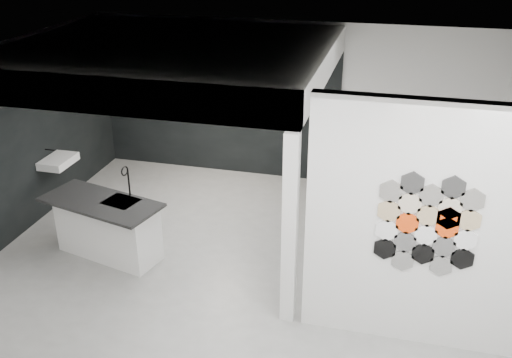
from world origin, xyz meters
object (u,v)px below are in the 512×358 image
object	(u,v)px
partition_panel	(423,229)
utensil_cup	(168,97)
wall_basin	(58,161)
stockpot	(153,93)
glass_bowl	(296,107)
bottle_dark	(200,98)
kettle	(292,105)
kitchen_island	(108,226)
glass_vase	(296,105)

from	to	relation	value
partition_panel	utensil_cup	world-z (taller)	partition_panel
wall_basin	stockpot	distance (m)	2.27
partition_panel	glass_bowl	xyz separation A→B (m)	(-2.08, 3.87, -0.03)
bottle_dark	kettle	bearing A→B (deg)	0.00
glass_bowl	stockpot	bearing A→B (deg)	180.00
partition_panel	utensil_cup	size ratio (longest dim) A/B	24.53
wall_basin	stockpot	world-z (taller)	stockpot
kitchen_island	glass_bowl	distance (m)	3.84
wall_basin	bottle_dark	distance (m)	2.71
stockpot	bottle_dark	size ratio (longest dim) A/B	1.49
glass_vase	partition_panel	bearing A→B (deg)	-61.77
glass_vase	utensil_cup	world-z (taller)	glass_vase
stockpot	partition_panel	bearing A→B (deg)	-39.32
partition_panel	kitchen_island	world-z (taller)	partition_panel
stockpot	utensil_cup	xyz separation A→B (m)	(0.30, 0.00, -0.04)
partition_panel	kitchen_island	distance (m)	4.28
partition_panel	wall_basin	distance (m)	5.78
kettle	glass_bowl	size ratio (longest dim) A/B	1.28
wall_basin	utensil_cup	xyz separation A→B (m)	(1.04, 2.07, 0.53)
kitchen_island	partition_panel	bearing A→B (deg)	3.76
kettle	glass_vase	distance (m)	0.07
utensil_cup	glass_vase	bearing A→B (deg)	0.00
kitchen_island	bottle_dark	xyz separation A→B (m)	(0.30, 3.12, 0.95)
wall_basin	bottle_dark	xyz separation A→B (m)	(1.66, 2.07, 0.55)
kettle	utensil_cup	world-z (taller)	kettle
glass_bowl	partition_panel	bearing A→B (deg)	-61.77
partition_panel	kettle	size ratio (longest dim) A/B	16.43
partition_panel	bottle_dark	xyz separation A→B (m)	(-3.80, 3.87, 0.00)
glass_vase	bottle_dark	size ratio (longest dim) A/B	0.96
wall_basin	kitchen_island	bearing A→B (deg)	-37.86
glass_bowl	kitchen_island	bearing A→B (deg)	-123.02
kitchen_island	bottle_dark	bearing A→B (deg)	98.52
wall_basin	kitchen_island	distance (m)	1.77
kettle	glass_vase	xyz separation A→B (m)	(0.07, 0.00, 0.01)
kitchen_island	utensil_cup	distance (m)	3.27
wall_basin	partition_panel	bearing A→B (deg)	-18.23
partition_panel	kettle	distance (m)	4.42
glass_vase	bottle_dark	distance (m)	1.73
stockpot	glass_vase	xyz separation A→B (m)	(2.64, 0.00, -0.02)
kitchen_island	kettle	bearing A→B (deg)	71.88
kitchen_island	utensil_cup	bearing A→B (deg)	109.85
stockpot	kettle	bearing A→B (deg)	0.00
wall_basin	glass_vase	distance (m)	4.01
utensil_cup	partition_panel	bearing A→B (deg)	-41.14
partition_panel	kitchen_island	xyz separation A→B (m)	(-4.10, 0.74, -0.95)
stockpot	glass_vase	bearing A→B (deg)	0.00
glass_vase	bottle_dark	bearing A→B (deg)	180.00
glass_vase	kitchen_island	bearing A→B (deg)	-123.02
wall_basin	utensil_cup	world-z (taller)	utensil_cup
stockpot	kettle	size ratio (longest dim) A/B	1.45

